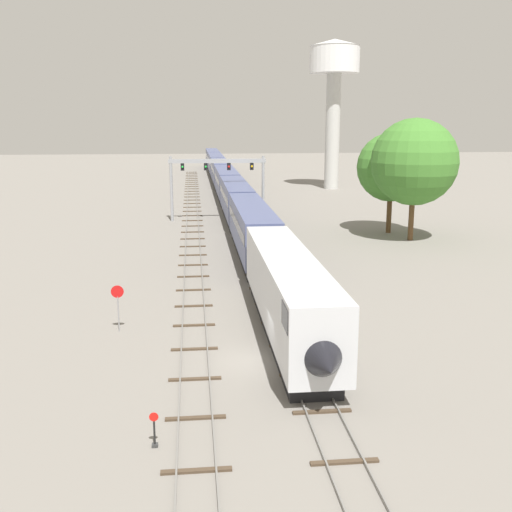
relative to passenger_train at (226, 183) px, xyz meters
The scene contains 10 objects.
ground_plane 67.22m from the passenger_train, 91.71° to the right, with size 400.00×400.00×0.00m, color gray.
track_main 7.58m from the passenger_train, 90.00° to the right, with size 2.60×200.00×0.16m.
track_near 27.81m from the passenger_train, 101.46° to the right, with size 2.60×160.00×0.16m.
passenger_train is the anchor object (origin of this frame).
signal_gantry 21.45m from the passenger_train, 96.09° to the right, with size 12.10×0.49×8.08m.
water_tower 29.87m from the passenger_train, 32.77° to the left, with size 9.05×9.05×26.34m.
switch_stand 75.58m from the passenger_train, 95.39° to the right, with size 0.36×0.24×1.46m.
stop_sign 62.45m from the passenger_train, 99.22° to the right, with size 0.76×0.08×2.88m.
trackside_tree_left 35.93m from the passenger_train, 62.32° to the right, with size 7.59×7.59×11.15m.
trackside_tree_mid 40.44m from the passenger_train, 64.14° to the right, with size 8.97×8.97×12.71m.
Camera 1 is at (-3.41, -29.82, 12.51)m, focal length 42.46 mm.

